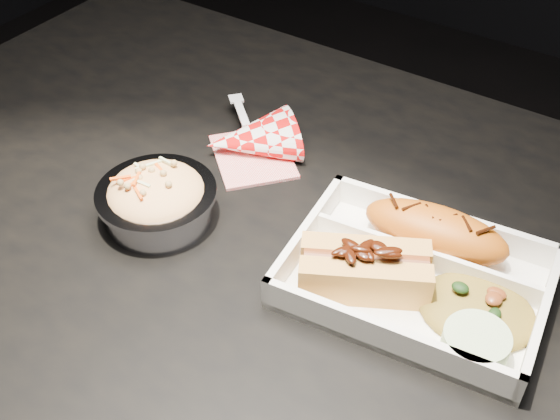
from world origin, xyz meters
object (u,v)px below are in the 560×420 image
object	(u,v)px
food_tray	(415,281)
fried_pastry	(436,231)
hotdog	(365,267)
napkin_fork	(251,140)
dining_table	(278,298)
foil_coleslaw_cup	(157,198)

from	to	relation	value
food_tray	fried_pastry	world-z (taller)	fried_pastry
fried_pastry	hotdog	size ratio (longest dim) A/B	1.10
fried_pastry	napkin_fork	size ratio (longest dim) A/B	0.95
dining_table	hotdog	bearing A→B (deg)	-5.20
hotdog	napkin_fork	size ratio (longest dim) A/B	0.87
dining_table	hotdog	size ratio (longest dim) A/B	8.59
foil_coleslaw_cup	napkin_fork	bearing A→B (deg)	85.67
food_tray	napkin_fork	xyz separation A→B (m)	(-0.27, 0.10, 0.01)
food_tray	fried_pastry	size ratio (longest dim) A/B	1.76
fried_pastry	dining_table	bearing A→B (deg)	-151.99
dining_table	hotdog	world-z (taller)	hotdog
dining_table	napkin_fork	bearing A→B (deg)	135.35
hotdog	foil_coleslaw_cup	size ratio (longest dim) A/B	1.06
hotdog	napkin_fork	xyz separation A→B (m)	(-0.23, 0.13, -0.02)
dining_table	hotdog	xyz separation A→B (m)	(0.11, -0.01, 0.12)
dining_table	food_tray	distance (m)	0.18
napkin_fork	dining_table	bearing A→B (deg)	-2.53
dining_table	foil_coleslaw_cup	size ratio (longest dim) A/B	9.11
dining_table	fried_pastry	bearing A→B (deg)	28.01
hotdog	dining_table	bearing A→B (deg)	146.66
food_tray	hotdog	world-z (taller)	hotdog
dining_table	napkin_fork	size ratio (longest dim) A/B	7.48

